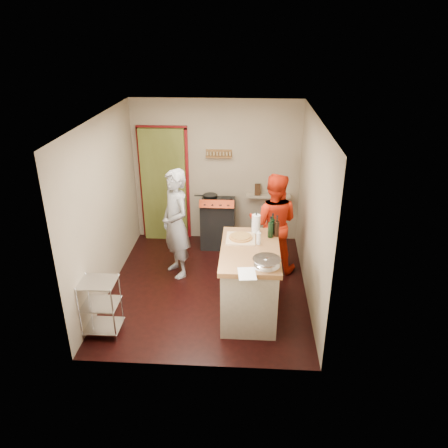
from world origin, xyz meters
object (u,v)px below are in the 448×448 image
at_px(stove, 218,222).
at_px(wire_shelving, 100,305).
at_px(island, 250,279).
at_px(person_stripe, 176,224).
at_px(person_red, 273,223).

xyz_separation_m(stove, wire_shelving, (-1.33, -2.62, -0.01)).
bearing_deg(island, stove, 106.14).
distance_m(person_stripe, person_red, 1.56).
relative_size(island, person_red, 0.89).
xyz_separation_m(person_stripe, person_red, (1.53, 0.26, -0.06)).
distance_m(stove, person_red, 1.29).
xyz_separation_m(wire_shelving, person_stripe, (0.75, 1.57, 0.45)).
height_order(stove, island, island).
bearing_deg(island, wire_shelving, -162.89).
xyz_separation_m(wire_shelving, island, (1.92, 0.59, 0.09)).
relative_size(wire_shelving, person_stripe, 0.45).
relative_size(stove, island, 0.68).
bearing_deg(island, person_stripe, 140.06).
height_order(stove, person_red, person_red).
xyz_separation_m(stove, island, (0.59, -2.03, 0.08)).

